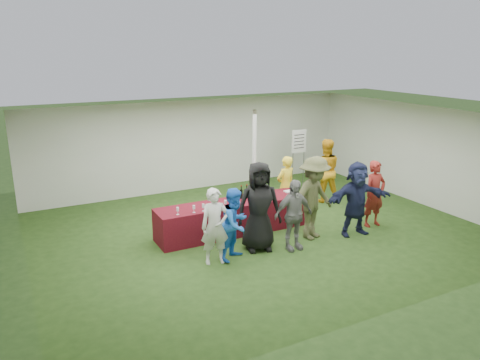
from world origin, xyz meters
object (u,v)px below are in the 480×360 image
staff_back (325,171)px  customer_6 (375,194)px  serving_table (232,217)px  customer_1 (235,224)px  wine_list_sign (299,146)px  customer_3 (293,215)px  customer_4 (314,198)px  customer_0 (215,226)px  customer_5 (356,199)px  staff_pourer (285,186)px  customer_2 (259,207)px  dump_bucket (295,191)px

staff_back → customer_6: 2.07m
serving_table → customer_1: size_ratio=2.41×
wine_list_sign → serving_table: bearing=-145.3°
serving_table → staff_back: (3.32, 0.91, 0.51)m
customer_3 → customer_4: (0.74, 0.31, 0.17)m
wine_list_sign → customer_6: (-0.21, -3.54, -0.51)m
customer_3 → customer_6: customer_6 is taller
customer_0 → customer_1: customer_0 is taller
customer_0 → customer_1: 0.45m
customer_5 → customer_1: bearing=-175.1°
customer_4 → customer_5: size_ratio=1.10×
customer_6 → staff_pourer: bearing=131.6°
wine_list_sign → customer_4: bearing=-119.2°
customer_1 → serving_table: bearing=35.6°
staff_back → serving_table: bearing=39.2°
wine_list_sign → staff_back: bearing=-94.3°
serving_table → customer_3: customer_3 is taller
customer_0 → customer_5: customer_5 is taller
staff_pourer → staff_back: (1.57, 0.43, 0.11)m
serving_table → customer_2: bearing=-85.5°
customer_5 → customer_6: bearing=23.8°
customer_2 → customer_1: bearing=-150.4°
dump_bucket → staff_back: (1.75, 1.13, 0.05)m
customer_4 → customer_5: (0.99, -0.27, -0.08)m
customer_2 → customer_5: customer_2 is taller
staff_pourer → customer_1: (-2.32, -1.75, -0.03)m
customer_3 → customer_4: size_ratio=0.82×
wine_list_sign → customer_1: bearing=-137.6°
customer_6 → customer_4: bearing=178.3°
dump_bucket → customer_3: size_ratio=0.14×
serving_table → customer_6: 3.46m
dump_bucket → customer_4: 0.91m
customer_0 → customer_3: bearing=6.9°
serving_table → customer_2: customer_2 is taller
customer_4 → customer_5: 1.03m
customer_5 → wine_list_sign: bearing=82.7°
serving_table → customer_1: bearing=-113.9°
serving_table → customer_4: (1.48, -1.12, 0.57)m
staff_back → staff_pourer: bearing=39.2°
wine_list_sign → staff_back: size_ratio=1.01×
staff_pourer → customer_6: 2.21m
serving_table → customer_4: size_ratio=1.90×
dump_bucket → wine_list_sign: wine_list_sign is taller
staff_pourer → customer_4: 1.63m
dump_bucket → customer_1: 2.38m
staff_pourer → customer_6: bearing=121.6°
dump_bucket → staff_back: bearing=32.7°
customer_5 → staff_back: bearing=76.6°
dump_bucket → customer_5: 1.47m
customer_2 → customer_4: (1.39, -0.03, -0.01)m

